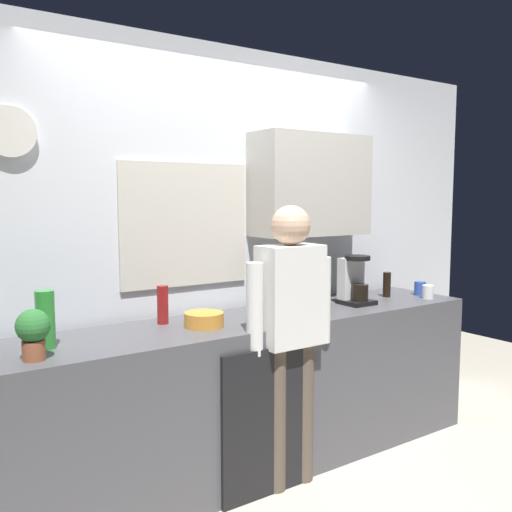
% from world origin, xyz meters
% --- Properties ---
extents(ground_plane, '(8.00, 8.00, 0.00)m').
position_xyz_m(ground_plane, '(0.00, 0.00, 0.00)').
color(ground_plane, beige).
extents(kitchen_counter, '(3.07, 0.64, 0.92)m').
position_xyz_m(kitchen_counter, '(0.00, 0.30, 0.46)').
color(kitchen_counter, '#4C4C51').
rests_on(kitchen_counter, ground_plane).
extents(dishwasher_panel, '(0.56, 0.02, 0.83)m').
position_xyz_m(dishwasher_panel, '(-0.19, -0.03, 0.42)').
color(dishwasher_panel, black).
rests_on(dishwasher_panel, ground_plane).
extents(back_wall_assembly, '(4.67, 0.42, 2.60)m').
position_xyz_m(back_wall_assembly, '(0.07, 0.70, 1.36)').
color(back_wall_assembly, silver).
rests_on(back_wall_assembly, ground_plane).
extents(coffee_maker, '(0.20, 0.20, 0.33)m').
position_xyz_m(coffee_maker, '(0.77, 0.29, 1.07)').
color(coffee_maker, black).
rests_on(coffee_maker, kitchen_counter).
extents(bottle_clear_soda, '(0.09, 0.09, 0.28)m').
position_xyz_m(bottle_clear_soda, '(-1.24, 0.30, 1.06)').
color(bottle_clear_soda, '#2D8C33').
rests_on(bottle_clear_soda, kitchen_counter).
extents(bottle_red_vinegar, '(0.06, 0.06, 0.22)m').
position_xyz_m(bottle_red_vinegar, '(-0.56, 0.46, 1.03)').
color(bottle_red_vinegar, maroon).
rests_on(bottle_red_vinegar, kitchen_counter).
extents(bottle_dark_sauce, '(0.06, 0.06, 0.18)m').
position_xyz_m(bottle_dark_sauce, '(1.15, 0.34, 1.01)').
color(bottle_dark_sauce, black).
rests_on(bottle_dark_sauce, kitchen_counter).
extents(cup_blue_mug, '(0.08, 0.08, 0.10)m').
position_xyz_m(cup_blue_mug, '(1.41, 0.25, 0.97)').
color(cup_blue_mug, '#3351B2').
rests_on(cup_blue_mug, kitchen_counter).
extents(cup_white_mug, '(0.08, 0.08, 0.09)m').
position_xyz_m(cup_white_mug, '(1.34, 0.13, 0.97)').
color(cup_white_mug, white).
rests_on(cup_white_mug, kitchen_counter).
extents(cup_yellow_cup, '(0.07, 0.07, 0.08)m').
position_xyz_m(cup_yellow_cup, '(1.00, 0.48, 0.97)').
color(cup_yellow_cup, yellow).
rests_on(cup_yellow_cup, kitchen_counter).
extents(mixing_bowl, '(0.22, 0.22, 0.08)m').
position_xyz_m(mixing_bowl, '(-0.40, 0.27, 0.96)').
color(mixing_bowl, orange).
rests_on(mixing_bowl, kitchen_counter).
extents(potted_plant, '(0.15, 0.15, 0.23)m').
position_xyz_m(potted_plant, '(-1.34, 0.13, 1.06)').
color(potted_plant, '#9E5638').
rests_on(potted_plant, kitchen_counter).
extents(dish_soap, '(0.06, 0.06, 0.18)m').
position_xyz_m(dish_soap, '(0.31, 0.24, 1.00)').
color(dish_soap, yellow).
rests_on(dish_soap, kitchen_counter).
extents(person_at_sink, '(0.57, 0.22, 1.60)m').
position_xyz_m(person_at_sink, '(0.00, 0.00, 0.95)').
color(person_at_sink, brown).
rests_on(person_at_sink, ground_plane).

